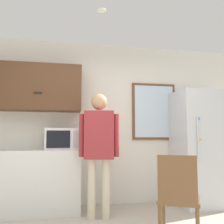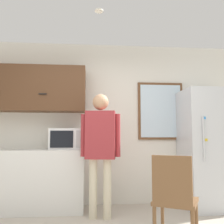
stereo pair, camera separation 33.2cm
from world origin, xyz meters
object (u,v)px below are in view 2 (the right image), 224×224
Objects in this scene: microwave at (66,139)px; refrigerator at (206,148)px; chair at (174,195)px; person at (100,141)px.

microwave is 2.20m from refrigerator.
microwave is 1.90m from chair.
refrigerator is 1.62m from chair.
microwave is at bearing -17.76° from chair.
chair is (1.25, -1.31, -0.57)m from microwave.
microwave is 0.28× the size of person.
microwave reaches higher than chair.
refrigerator reaches higher than chair.
chair is (0.74, -0.89, -0.54)m from person.
person is 1.72m from refrigerator.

